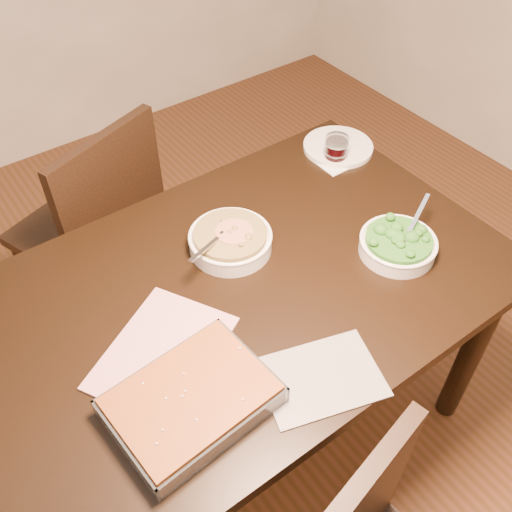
% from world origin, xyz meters
% --- Properties ---
extents(ground, '(4.00, 4.00, 0.00)m').
position_xyz_m(ground, '(0.00, 0.00, 0.00)').
color(ground, '#482C14').
rests_on(ground, ground).
extents(table, '(1.40, 0.90, 0.75)m').
position_xyz_m(table, '(0.00, 0.00, 0.65)').
color(table, black).
rests_on(table, ground).
extents(magazine_a, '(0.40, 0.37, 0.01)m').
position_xyz_m(magazine_a, '(-0.27, -0.07, 0.75)').
color(magazine_a, '#A8304D').
rests_on(magazine_a, table).
extents(magazine_b, '(0.31, 0.26, 0.00)m').
position_xyz_m(magazine_b, '(-0.02, -0.33, 0.75)').
color(magazine_b, '#23232A').
rests_on(magazine_b, table).
extents(coaster, '(0.12, 0.12, 0.00)m').
position_xyz_m(coaster, '(0.55, 0.26, 0.75)').
color(coaster, white).
rests_on(coaster, table).
extents(stew_bowl, '(0.24, 0.23, 0.09)m').
position_xyz_m(stew_bowl, '(0.05, 0.13, 0.78)').
color(stew_bowl, white).
rests_on(stew_bowl, table).
extents(broccoli_bowl, '(0.23, 0.21, 0.08)m').
position_xyz_m(broccoli_bowl, '(0.41, -0.15, 0.78)').
color(broccoli_bowl, white).
rests_on(broccoli_bowl, table).
extents(baking_dish, '(0.35, 0.27, 0.06)m').
position_xyz_m(baking_dish, '(-0.29, -0.23, 0.78)').
color(baking_dish, silver).
rests_on(baking_dish, table).
extents(wine_tumbler, '(0.07, 0.07, 0.08)m').
position_xyz_m(wine_tumbler, '(0.55, 0.26, 0.80)').
color(wine_tumbler, black).
rests_on(wine_tumbler, coaster).
extents(dinner_plate, '(0.23, 0.23, 0.02)m').
position_xyz_m(dinner_plate, '(0.60, 0.30, 0.76)').
color(dinner_plate, white).
rests_on(dinner_plate, table).
extents(chair_far, '(0.55, 0.55, 0.91)m').
position_xyz_m(chair_far, '(-0.13, 0.70, 0.51)').
color(chair_far, black).
rests_on(chair_far, ground).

